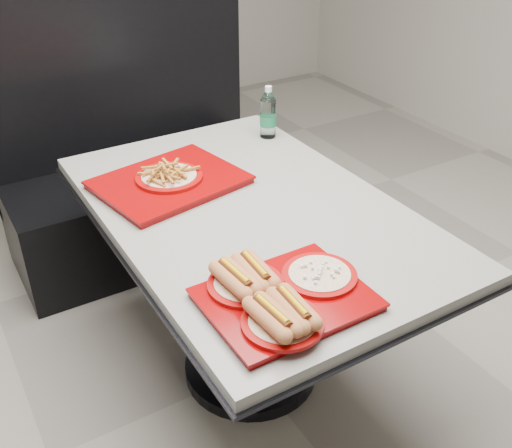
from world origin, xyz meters
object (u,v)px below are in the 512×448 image
tray_far (169,179)px  water_bottle (268,115)px  diner_table (250,249)px  booth_bench (139,173)px  tray_near (280,294)px

tray_far → water_bottle: size_ratio=2.54×
tray_far → water_bottle: (0.53, 0.19, 0.07)m
diner_table → booth_bench: 1.11m
diner_table → water_bottle: bearing=52.3°
diner_table → tray_far: tray_far is taller
diner_table → tray_near: 0.55m
tray_far → booth_bench: bearing=78.5°
booth_bench → water_bottle: bearing=-59.7°
diner_table → water_bottle: 0.65m
tray_far → water_bottle: water_bottle is taller
booth_bench → tray_far: 0.91m
diner_table → tray_near: tray_near is taller
booth_bench → tray_far: size_ratio=2.47×
diner_table → water_bottle: (0.36, 0.47, 0.26)m
booth_bench → water_bottle: booth_bench is taller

